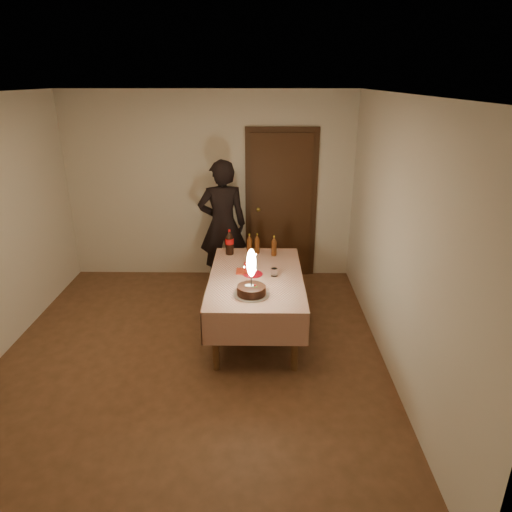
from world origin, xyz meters
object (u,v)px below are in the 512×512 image
clear_cup (274,272)px  amber_bottle_mid (257,244)px  cola_bottle (230,242)px  birthday_cake (251,284)px  photographer (223,225)px  amber_bottle_right (274,246)px  dining_table (256,283)px  red_plate (253,274)px  amber_bottle_left (249,244)px  red_cup (247,267)px

clear_cup → amber_bottle_mid: bearing=105.4°
cola_bottle → clear_cup: bearing=-51.3°
birthday_cake → photographer: size_ratio=0.28×
cola_bottle → amber_bottle_right: cola_bottle is taller
birthday_cake → clear_cup: bearing=62.7°
amber_bottle_right → amber_bottle_mid: bearing=157.9°
dining_table → red_plate: (-0.04, 0.04, 0.10)m
clear_cup → photographer: bearing=117.8°
dining_table → amber_bottle_right: amber_bottle_right is taller
amber_bottle_mid → amber_bottle_left: bearing=-172.0°
dining_table → amber_bottle_right: bearing=70.9°
red_plate → dining_table: bearing=-44.9°
amber_bottle_right → red_plate: bearing=-113.2°
birthday_cake → red_plate: bearing=89.4°
clear_cup → cola_bottle: size_ratio=0.28×
dining_table → amber_bottle_right: (0.21, 0.61, 0.21)m
dining_table → red_cup: red_cup is taller
photographer → red_cup: bearing=-71.9°
birthday_cake → red_cup: (-0.06, 0.60, -0.06)m
red_cup → red_plate: bearing=-55.6°
photographer → amber_bottle_left: bearing=-56.7°
red_plate → amber_bottle_left: amber_bottle_left is taller
cola_bottle → dining_table: bearing=-63.0°
red_cup → clear_cup: 0.33m
red_plate → amber_bottle_mid: (0.04, 0.66, 0.11)m
red_plate → photographer: size_ratio=0.12×
dining_table → cola_bottle: cola_bottle is taller
amber_bottle_left → amber_bottle_right: 0.31m
red_cup → amber_bottle_mid: amber_bottle_mid is taller
cola_bottle → amber_bottle_left: (0.24, 0.03, -0.03)m
dining_table → red_cup: 0.22m
red_plate → cola_bottle: bearing=115.7°
birthday_cake → amber_bottle_left: 1.15m
red_plate → amber_bottle_left: (-0.05, 0.64, 0.11)m
birthday_cake → red_cup: birthday_cake is taller
amber_bottle_left → amber_bottle_mid: same height
dining_table → photographer: size_ratio=0.97×
amber_bottle_mid → photographer: bearing=130.1°
amber_bottle_left → amber_bottle_right: (0.30, -0.07, 0.00)m
photographer → birthday_cake: bearing=-76.2°
dining_table → birthday_cake: (-0.04, -0.47, 0.21)m
photographer → cola_bottle: bearing=-77.5°
clear_cup → amber_bottle_right: amber_bottle_right is taller
dining_table → amber_bottle_right: 0.68m
dining_table → birthday_cake: 0.52m
red_cup → cola_bottle: 0.58m
clear_cup → red_cup: bearing=155.0°
red_plate → clear_cup: size_ratio=2.44×
red_cup → cola_bottle: cola_bottle is taller
dining_table → red_plate: size_ratio=7.82×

